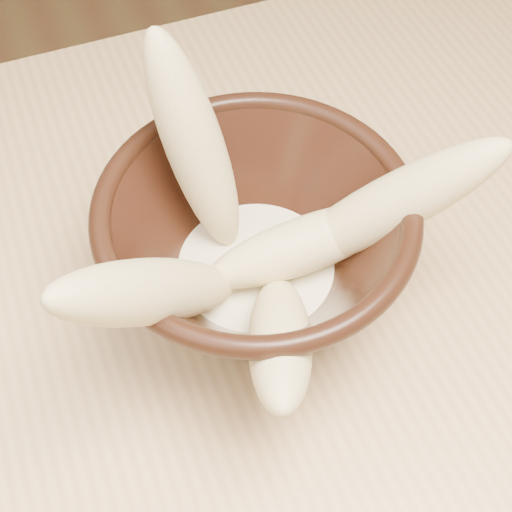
{
  "coord_description": "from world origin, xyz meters",
  "views": [
    {
      "loc": [
        0.01,
        -0.25,
        1.24
      ],
      "look_at": [
        0.12,
        0.03,
        0.81
      ],
      "focal_mm": 50.0,
      "sensor_mm": 36.0,
      "label": 1
    }
  ],
  "objects": [
    {
      "name": "banana_front",
      "position": [
        0.11,
        -0.05,
        0.83
      ],
      "size": [
        0.1,
        0.16,
        0.11
      ],
      "primitive_type": "ellipsoid",
      "rotation": [
        1.08,
        0.0,
        -0.39
      ],
      "color": "tan",
      "rests_on": "bowl"
    },
    {
      "name": "banana_across",
      "position": [
        0.16,
        0.02,
        0.82
      ],
      "size": [
        0.16,
        0.04,
        0.05
      ],
      "primitive_type": "ellipsoid",
      "rotation": [
        1.49,
        0.0,
        1.56
      ],
      "color": "tan",
      "rests_on": "bowl"
    },
    {
      "name": "milk_puddle",
      "position": [
        0.12,
        0.03,
        0.79
      ],
      "size": [
        0.13,
        0.13,
        0.02
      ],
      "primitive_type": "cylinder",
      "color": "beige",
      "rests_on": "bowl"
    },
    {
      "name": "banana_left",
      "position": [
        0.04,
        -0.01,
        0.87
      ],
      "size": [
        0.16,
        0.12,
        0.18
      ],
      "primitive_type": "ellipsoid",
      "rotation": [
        0.74,
        0.0,
        -1.05
      ],
      "color": "tan",
      "rests_on": "bowl"
    },
    {
      "name": "banana_right",
      "position": [
        0.21,
        0.01,
        0.86
      ],
      "size": [
        0.17,
        0.09,
        0.15
      ],
      "primitive_type": "ellipsoid",
      "rotation": [
        0.86,
        0.0,
        1.25
      ],
      "color": "tan",
      "rests_on": "bowl"
    },
    {
      "name": "bowl",
      "position": [
        0.12,
        0.03,
        0.82
      ],
      "size": [
        0.23,
        0.23,
        0.12
      ],
      "rotation": [
        0.0,
        0.0,
        0.32
      ],
      "color": "black",
      "rests_on": "table"
    },
    {
      "name": "table",
      "position": [
        0.0,
        0.0,
        0.67
      ],
      "size": [
        1.2,
        0.8,
        0.75
      ],
      "color": "tan",
      "rests_on": "ground"
    },
    {
      "name": "banana_upright",
      "position": [
        0.1,
        0.09,
        0.88
      ],
      "size": [
        0.08,
        0.11,
        0.18
      ],
      "primitive_type": "ellipsoid",
      "rotation": [
        0.37,
        0.0,
        3.54
      ],
      "color": "tan",
      "rests_on": "bowl"
    }
  ]
}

